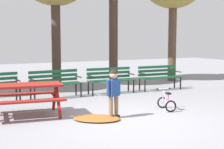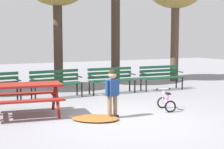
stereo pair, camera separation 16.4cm
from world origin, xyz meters
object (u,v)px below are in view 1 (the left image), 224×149
(park_bench_left, at_px, (55,81))
(park_bench_right, at_px, (110,78))
(picnic_table, at_px, (23,92))
(child_standing, at_px, (114,89))
(park_bench_far_right, at_px, (159,75))
(kids_bicycle, at_px, (167,102))

(park_bench_left, relative_size, park_bench_right, 1.01)
(picnic_table, distance_m, park_bench_left, 2.50)
(park_bench_left, height_order, child_standing, child_standing)
(park_bench_left, xyz_separation_m, child_standing, (0.32, -3.16, 0.16))
(picnic_table, xyz_separation_m, park_bench_far_right, (5.28, 1.87, -0.08))
(picnic_table, bearing_deg, park_bench_right, 30.67)
(park_bench_left, height_order, park_bench_right, same)
(picnic_table, relative_size, kids_bicycle, 3.22)
(child_standing, relative_size, kids_bicycle, 1.82)
(park_bench_right, bearing_deg, kids_bicycle, -89.69)
(park_bench_left, bearing_deg, park_bench_right, -0.33)
(park_bench_far_right, xyz_separation_m, child_standing, (-3.49, -3.01, 0.16))
(picnic_table, distance_m, child_standing, 2.13)
(child_standing, bearing_deg, park_bench_right, 63.22)
(picnic_table, distance_m, park_bench_far_right, 5.60)
(picnic_table, relative_size, park_bench_far_right, 1.23)
(picnic_table, xyz_separation_m, park_bench_right, (3.38, 2.00, -0.08))
(child_standing, distance_m, kids_bicycle, 1.67)
(picnic_table, relative_size, child_standing, 1.76)
(kids_bicycle, bearing_deg, park_bench_far_right, 57.01)
(child_standing, bearing_deg, park_bench_left, 95.82)
(picnic_table, height_order, park_bench_right, park_bench_right)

